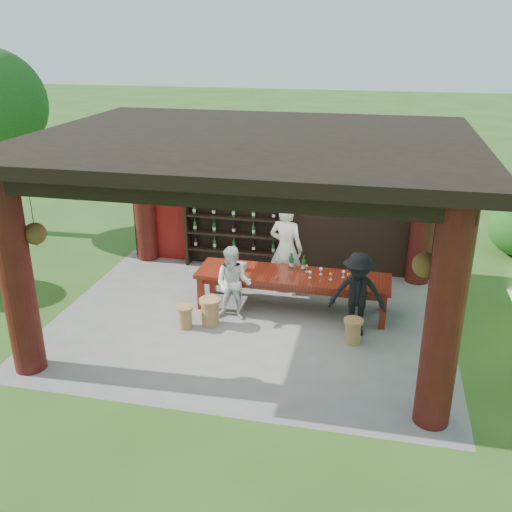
% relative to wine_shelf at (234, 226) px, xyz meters
% --- Properties ---
extents(ground, '(90.00, 90.00, 0.00)m').
position_rel_wine_shelf_xyz_m(ground, '(0.97, -2.45, -1.00)').
color(ground, '#2D5119').
rests_on(ground, ground).
extents(pavilion, '(7.50, 6.00, 3.60)m').
position_rel_wine_shelf_xyz_m(pavilion, '(0.96, -2.02, 1.13)').
color(pavilion, slate).
rests_on(pavilion, ground).
extents(wine_shelf, '(2.25, 0.34, 1.98)m').
position_rel_wine_shelf_xyz_m(wine_shelf, '(0.00, 0.00, 0.00)').
color(wine_shelf, black).
rests_on(wine_shelf, ground).
extents(tasting_table, '(3.75, 1.01, 0.75)m').
position_rel_wine_shelf_xyz_m(tasting_table, '(1.66, -1.85, -0.36)').
color(tasting_table, '#551B0C').
rests_on(tasting_table, ground).
extents(stool_near_left, '(0.40, 0.40, 0.53)m').
position_rel_wine_shelf_xyz_m(stool_near_left, '(0.27, -2.82, -0.72)').
color(stool_near_left, olive).
rests_on(stool_near_left, ground).
extents(stool_near_right, '(0.35, 0.35, 0.46)m').
position_rel_wine_shelf_xyz_m(stool_near_right, '(2.91, -2.91, -0.75)').
color(stool_near_right, olive).
rests_on(stool_near_right, ground).
extents(stool_far_left, '(0.32, 0.32, 0.43)m').
position_rel_wine_shelf_xyz_m(stool_far_left, '(-0.16, -3.01, -0.77)').
color(stool_far_left, olive).
rests_on(stool_far_left, ground).
extents(host, '(0.80, 0.61, 1.95)m').
position_rel_wine_shelf_xyz_m(host, '(1.40, -1.11, -0.02)').
color(host, white).
rests_on(host, ground).
extents(guest_woman, '(0.71, 0.55, 1.45)m').
position_rel_wine_shelf_xyz_m(guest_woman, '(0.63, -2.47, -0.27)').
color(guest_woman, silver).
rests_on(guest_woman, ground).
extents(guest_man, '(1.03, 0.62, 1.57)m').
position_rel_wine_shelf_xyz_m(guest_man, '(2.93, -2.56, -0.21)').
color(guest_man, black).
rests_on(guest_man, ground).
extents(table_bottles, '(0.35, 0.19, 0.31)m').
position_rel_wine_shelf_xyz_m(table_bottles, '(1.66, -1.56, -0.09)').
color(table_bottles, '#194C1E').
rests_on(table_bottles, tasting_table).
extents(table_glasses, '(0.89, 0.35, 0.15)m').
position_rel_wine_shelf_xyz_m(table_glasses, '(2.31, -1.83, -0.17)').
color(table_glasses, silver).
rests_on(table_glasses, tasting_table).
extents(napkin_basket, '(0.26, 0.18, 0.14)m').
position_rel_wine_shelf_xyz_m(napkin_basket, '(0.59, -1.85, -0.18)').
color(napkin_basket, '#BF6672').
rests_on(napkin_basket, tasting_table).
extents(shrubs, '(14.98, 9.25, 1.36)m').
position_rel_wine_shelf_xyz_m(shrubs, '(3.72, -1.74, -0.43)').
color(shrubs, '#194C14').
rests_on(shrubs, ground).
extents(trees, '(19.87, 8.66, 4.80)m').
position_rel_wine_shelf_xyz_m(trees, '(4.30, -1.05, 2.37)').
color(trees, '#3F2819').
rests_on(trees, ground).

